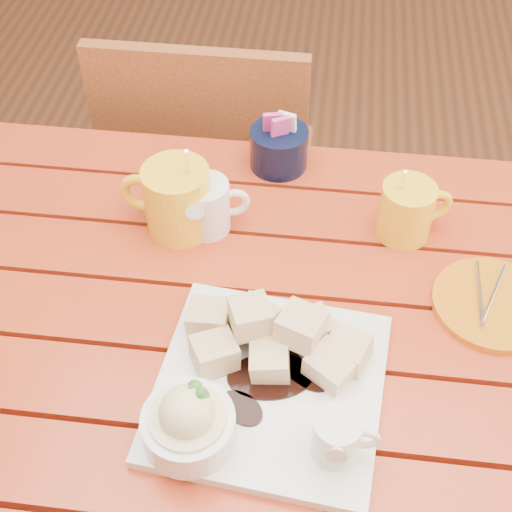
# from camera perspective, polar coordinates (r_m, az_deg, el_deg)

# --- Properties ---
(table) EXTENTS (1.20, 0.79, 0.75)m
(table) POSITION_cam_1_polar(r_m,az_deg,el_deg) (1.06, 0.24, -9.06)
(table) COLOR maroon
(table) RESTS_ON ground
(dessert_plate) EXTENTS (0.30, 0.30, 0.11)m
(dessert_plate) POSITION_cam_1_polar(r_m,az_deg,el_deg) (0.88, -0.25, -10.43)
(dessert_plate) COLOR white
(dessert_plate) RESTS_ON table
(coffee_mug_left) EXTENTS (0.14, 0.10, 0.17)m
(coffee_mug_left) POSITION_cam_1_polar(r_m,az_deg,el_deg) (1.06, -6.47, 4.59)
(coffee_mug_left) COLOR yellow
(coffee_mug_left) RESTS_ON table
(coffee_mug_right) EXTENTS (0.11, 0.08, 0.13)m
(coffee_mug_right) POSITION_cam_1_polar(r_m,az_deg,el_deg) (1.08, 12.04, 3.62)
(coffee_mug_right) COLOR yellow
(coffee_mug_right) RESTS_ON table
(cream_pitcher) EXTENTS (0.10, 0.09, 0.09)m
(cream_pitcher) POSITION_cam_1_polar(r_m,az_deg,el_deg) (1.07, -3.92, 4.04)
(cream_pitcher) COLOR white
(cream_pitcher) RESTS_ON table
(sugar_caddy) EXTENTS (0.10, 0.10, 0.10)m
(sugar_caddy) POSITION_cam_1_polar(r_m,az_deg,el_deg) (1.18, 1.84, 8.70)
(sugar_caddy) COLOR black
(sugar_caddy) RESTS_ON table
(orange_saucer) EXTENTS (0.17, 0.17, 0.02)m
(orange_saucer) POSITION_cam_1_polar(r_m,az_deg,el_deg) (1.04, 18.47, -3.67)
(orange_saucer) COLOR orange
(orange_saucer) RESTS_ON table
(chair_far) EXTENTS (0.41, 0.41, 0.87)m
(chair_far) POSITION_cam_1_polar(r_m,az_deg,el_deg) (1.59, -3.45, 6.19)
(chair_far) COLOR brown
(chair_far) RESTS_ON ground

